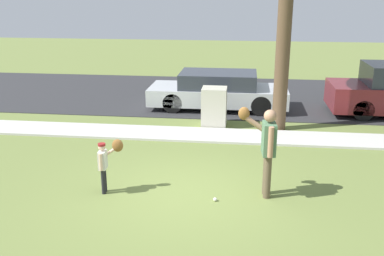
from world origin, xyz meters
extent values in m
plane|color=olive|center=(0.00, 3.50, 0.00)|extent=(48.00, 48.00, 0.00)
cube|color=beige|center=(0.00, 3.60, 0.03)|extent=(36.00, 1.20, 0.06)
cube|color=#2D2D30|center=(0.00, 8.60, 0.01)|extent=(36.00, 6.80, 0.02)
cylinder|color=brown|center=(1.59, -0.02, 0.44)|extent=(0.14, 0.14, 0.88)
cylinder|color=brown|center=(1.57, 0.15, 0.44)|extent=(0.14, 0.14, 0.88)
cube|color=#4C7251|center=(1.58, 0.06, 1.19)|extent=(0.27, 0.44, 0.62)
sphere|color=#A87A5B|center=(1.58, 0.06, 1.63)|extent=(0.24, 0.24, 0.24)
cylinder|color=#A87A5B|center=(1.60, -0.20, 1.20)|extent=(0.10, 0.10, 0.58)
cylinder|color=#A87A5B|center=(1.30, 0.30, 1.41)|extent=(0.54, 0.14, 0.42)
ellipsoid|color=brown|center=(1.09, 0.29, 1.60)|extent=(0.23, 0.16, 0.26)
cylinder|color=black|center=(-1.62, -0.14, 0.26)|extent=(0.08, 0.08, 0.52)
cylinder|color=black|center=(-1.62, -0.24, 0.26)|extent=(0.08, 0.08, 0.52)
cube|color=silver|center=(-1.62, -0.19, 0.70)|extent=(0.16, 0.26, 0.37)
sphere|color=beige|center=(-1.62, -0.19, 0.97)|extent=(0.14, 0.14, 0.14)
cylinder|color=maroon|center=(-1.62, -0.19, 1.02)|extent=(0.15, 0.15, 0.04)
cylinder|color=beige|center=(-1.48, -0.02, 0.83)|extent=(0.32, 0.09, 0.25)
ellipsoid|color=brown|center=(-1.36, -0.02, 0.95)|extent=(0.23, 0.16, 0.26)
cylinder|color=beige|center=(-1.61, -0.34, 0.71)|extent=(0.06, 0.06, 0.35)
sphere|color=white|center=(0.60, -0.30, 0.04)|extent=(0.07, 0.07, 0.07)
cube|color=beige|center=(0.21, 4.57, 0.58)|extent=(0.71, 0.67, 1.16)
cylinder|color=brown|center=(2.09, 4.49, 2.93)|extent=(0.40, 0.40, 5.85)
cube|color=silver|center=(0.20, 6.61, 0.47)|extent=(4.60, 1.80, 0.55)
cube|color=#2D333D|center=(0.20, 6.61, 1.00)|extent=(2.53, 1.66, 0.50)
cylinder|color=black|center=(-1.23, 5.82, 0.34)|extent=(0.64, 0.22, 0.64)
cylinder|color=black|center=(-1.23, 7.40, 0.34)|extent=(0.64, 0.22, 0.64)
cylinder|color=black|center=(1.62, 5.82, 0.34)|extent=(0.64, 0.22, 0.64)
cylinder|color=black|center=(1.62, 7.40, 0.34)|extent=(0.64, 0.22, 0.64)
cylinder|color=black|center=(4.72, 5.65, 0.34)|extent=(0.64, 0.22, 0.64)
cylinder|color=black|center=(4.72, 7.33, 0.34)|extent=(0.64, 0.22, 0.64)
camera|label=1|loc=(1.09, -7.95, 3.89)|focal=41.29mm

